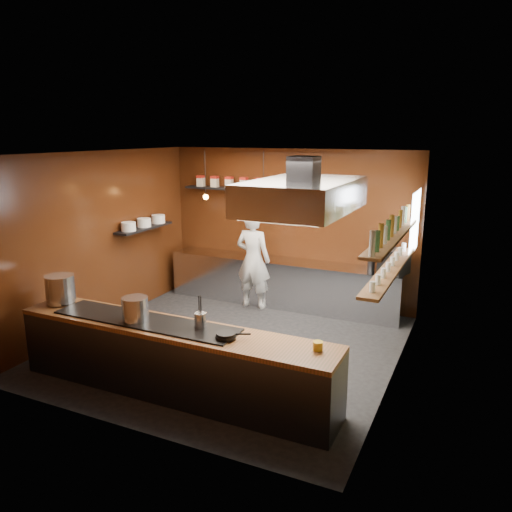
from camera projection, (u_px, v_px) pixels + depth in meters
The scene contains 26 objects.
floor at pixel (231, 346), 7.91m from camera, with size 5.00×5.00×0.00m, color black.
back_wall at pixel (289, 227), 9.75m from camera, with size 5.00×5.00×0.00m, color #38160A.
left_wall at pixel (101, 240), 8.57m from camera, with size 5.00×5.00×0.00m, color #38160A.
right_wall at pixel (398, 273), 6.52m from camera, with size 5.00×5.00×0.00m, color #4C4A2B.
ceiling at pixel (228, 153), 7.18m from camera, with size 5.00×5.00×0.00m, color silver.
window_pane at pixel (415, 222), 7.94m from camera, with size 1.00×1.00×0.00m, color white.
prep_counter at pixel (282, 283), 9.71m from camera, with size 4.60×0.65×0.90m, color silver.
pass_counter at pixel (172, 359), 6.39m from camera, with size 4.40×0.72×0.94m.
tin_shelf at pixel (245, 190), 9.82m from camera, with size 2.60×0.26×0.04m, color black.
plate_shelf at pixel (144, 228), 9.37m from camera, with size 0.30×1.40×0.04m, color black.
bottle_shelf_upper at pixel (392, 237), 6.75m from camera, with size 0.26×2.80×0.04m, color brown.
bottle_shelf_lower at pixel (390, 270), 6.86m from camera, with size 0.26×2.80×0.04m, color brown.
extractor_hood at pixel (303, 195), 6.42m from camera, with size 1.20×2.00×0.72m.
pendant_left at pixel (206, 194), 9.46m from camera, with size 0.10×0.10×0.95m.
pendant_right at pixel (263, 198), 8.97m from camera, with size 0.10×0.10×0.95m.
storage_tins at pixel (251, 183), 9.73m from camera, with size 2.43×0.13×0.22m.
plate_stacks at pixel (144, 223), 9.35m from camera, with size 0.26×1.16×0.16m.
bottles at pixel (393, 226), 6.72m from camera, with size 0.06×2.66×0.24m.
wine_glasses at pixel (390, 264), 6.84m from camera, with size 0.07×2.37×0.13m.
stockpot_large at pixel (60, 289), 7.06m from camera, with size 0.40×0.40×0.39m, color silver.
stockpot_small at pixel (135, 309), 6.37m from camera, with size 0.33×0.33×0.31m, color silver.
utensil_crock at pixel (200, 320), 6.15m from camera, with size 0.15×0.15×0.19m, color silver.
frying_pan at pixel (226, 335), 5.87m from camera, with size 0.40×0.26×0.06m.
butter_jar at pixel (318, 346), 5.57m from camera, with size 0.11×0.11×0.10m, color gold.
espresso_machine at pixel (394, 261), 8.66m from camera, with size 0.43×0.41×0.43m, color black.
chef at pixel (253, 260), 9.48m from camera, with size 0.69×0.45×1.88m, color white.
Camera 1 is at (3.45, -6.48, 3.29)m, focal length 35.00 mm.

